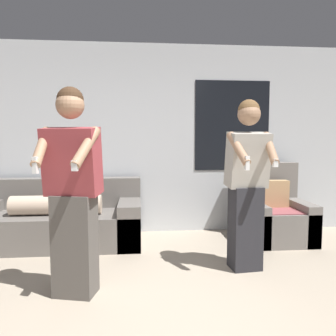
{
  "coord_description": "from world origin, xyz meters",
  "views": [
    {
      "loc": [
        -0.11,
        -1.95,
        1.36
      ],
      "look_at": [
        0.17,
        1.09,
        1.09
      ],
      "focal_mm": 35.0,
      "sensor_mm": 36.0,
      "label": 1
    }
  ],
  "objects_px": {
    "couch": "(60,221)",
    "armchair": "(274,215)",
    "person_left": "(73,191)",
    "person_right": "(247,183)"
  },
  "relations": [
    {
      "from": "armchair",
      "to": "person_left",
      "type": "distance_m",
      "value": 2.84
    },
    {
      "from": "person_left",
      "to": "person_right",
      "type": "xyz_separation_m",
      "value": [
        1.67,
        0.42,
        -0.01
      ]
    },
    {
      "from": "couch",
      "to": "armchair",
      "type": "height_order",
      "value": "armchair"
    },
    {
      "from": "armchair",
      "to": "person_left",
      "type": "relative_size",
      "value": 0.57
    },
    {
      "from": "person_right",
      "to": "person_left",
      "type": "bearing_deg",
      "value": -165.7
    },
    {
      "from": "armchair",
      "to": "person_right",
      "type": "relative_size",
      "value": 0.58
    },
    {
      "from": "person_left",
      "to": "person_right",
      "type": "relative_size",
      "value": 1.02
    },
    {
      "from": "couch",
      "to": "person_left",
      "type": "height_order",
      "value": "person_left"
    },
    {
      "from": "person_right",
      "to": "couch",
      "type": "bearing_deg",
      "value": 154.15
    },
    {
      "from": "couch",
      "to": "armchair",
      "type": "distance_m",
      "value": 2.85
    }
  ]
}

